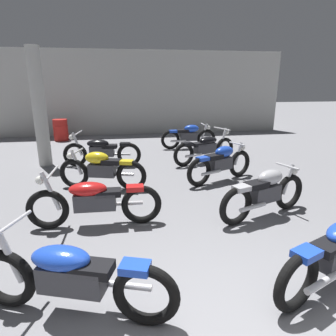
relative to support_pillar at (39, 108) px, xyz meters
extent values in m
cube|color=#B2B2AD|center=(3.10, 4.86, 0.20)|extent=(12.85, 0.24, 3.60)
cylinder|color=#B2B2AD|center=(0.00, 0.00, 0.00)|extent=(0.36, 0.36, 3.20)
torus|color=black|center=(0.90, -5.67, -1.27)|extent=(0.67, 0.32, 0.67)
torus|color=black|center=(2.32, -6.16, -1.27)|extent=(0.67, 0.32, 0.67)
cylinder|color=silver|center=(0.98, -5.70, -0.96)|extent=(0.28, 0.15, 0.66)
cube|color=#38383D|center=(1.61, -5.92, -1.17)|extent=(0.70, 0.44, 0.28)
ellipsoid|color=blue|center=(1.52, -5.88, -0.95)|extent=(0.67, 0.50, 0.22)
cube|color=black|center=(1.82, -5.99, -1.03)|extent=(0.46, 0.36, 0.10)
cube|color=blue|center=(2.23, -6.12, -0.97)|extent=(0.33, 0.28, 0.08)
cylinder|color=silver|center=(1.04, -5.72, -0.65)|extent=(0.25, 0.66, 0.04)
cylinder|color=silver|center=(2.13, -5.95, -1.29)|extent=(0.54, 0.24, 0.07)
torus|color=black|center=(0.94, -3.95, -1.27)|extent=(0.67, 0.13, 0.67)
torus|color=black|center=(2.44, -4.00, -1.27)|extent=(0.67, 0.13, 0.67)
cylinder|color=silver|center=(1.02, -3.96, -0.96)|extent=(0.28, 0.08, 0.66)
cube|color=#38383D|center=(1.69, -3.97, -1.17)|extent=(0.67, 0.26, 0.28)
ellipsoid|color=red|center=(1.59, -3.97, -0.95)|extent=(0.61, 0.34, 0.22)
cube|color=black|center=(1.91, -3.98, -1.03)|extent=(0.41, 0.25, 0.10)
cube|color=red|center=(2.34, -3.99, -0.97)|extent=(0.29, 0.21, 0.08)
cylinder|color=silver|center=(1.08, -3.96, -0.65)|extent=(0.06, 0.68, 0.04)
sphere|color=white|center=(0.88, -3.95, -0.77)|extent=(0.14, 0.14, 0.14)
cylinder|color=silver|center=(2.19, -3.86, -1.29)|extent=(0.55, 0.09, 0.07)
torus|color=black|center=(1.09, -2.05, -1.27)|extent=(0.67, 0.29, 0.67)
torus|color=black|center=(2.34, -2.40, -1.27)|extent=(0.67, 0.29, 0.67)
cylinder|color=silver|center=(1.16, -2.07, -1.01)|extent=(0.25, 0.13, 0.56)
cube|color=#38383D|center=(1.71, -2.23, -1.17)|extent=(0.62, 0.39, 0.28)
ellipsoid|color=yellow|center=(1.62, -2.20, -0.89)|extent=(0.58, 0.41, 0.26)
cube|color=black|center=(1.92, -2.29, -0.97)|extent=(0.45, 0.34, 0.10)
cube|color=yellow|center=(2.24, -2.38, -0.97)|extent=(0.32, 0.27, 0.08)
cylinder|color=silver|center=(1.22, -2.09, -0.75)|extent=(0.16, 0.47, 0.04)
sphere|color=white|center=(1.03, -2.04, -0.87)|extent=(0.14, 0.14, 0.14)
cylinder|color=silver|center=(2.13, -2.21, -1.29)|extent=(0.55, 0.22, 0.07)
torus|color=black|center=(0.87, -0.27, -1.27)|extent=(0.68, 0.20, 0.67)
torus|color=black|center=(2.35, -0.48, -1.27)|extent=(0.68, 0.20, 0.67)
cylinder|color=silver|center=(0.95, -0.28, -0.96)|extent=(0.28, 0.11, 0.66)
cube|color=#38383D|center=(1.61, -0.38, -1.17)|extent=(0.69, 0.33, 0.28)
ellipsoid|color=black|center=(1.51, -0.36, -0.95)|extent=(0.64, 0.40, 0.22)
cube|color=black|center=(1.83, -0.41, -1.03)|extent=(0.43, 0.29, 0.10)
cube|color=black|center=(2.25, -0.47, -0.97)|extent=(0.31, 0.24, 0.08)
cylinder|color=silver|center=(1.01, -0.29, -0.65)|extent=(0.13, 0.68, 0.04)
sphere|color=white|center=(0.81, -0.26, -0.77)|extent=(0.14, 0.14, 0.14)
cylinder|color=silver|center=(2.12, -0.32, -1.29)|extent=(0.55, 0.15, 0.07)
torus|color=black|center=(3.86, -6.21, -1.27)|extent=(0.66, 0.37, 0.67)
cube|color=black|center=(4.35, -6.00, -1.03)|extent=(0.46, 0.38, 0.10)
cube|color=blue|center=(3.96, -6.17, -0.97)|extent=(0.34, 0.29, 0.08)
cylinder|color=silver|center=(4.14, -6.23, -1.29)|extent=(0.53, 0.28, 0.07)
torus|color=black|center=(5.18, -3.86, -1.27)|extent=(0.67, 0.34, 0.67)
torus|color=black|center=(3.97, -4.31, -1.27)|extent=(0.67, 0.34, 0.67)
cylinder|color=silver|center=(5.11, -3.88, -1.01)|extent=(0.25, 0.15, 0.56)
cube|color=#38383D|center=(4.58, -4.08, -1.17)|extent=(0.62, 0.43, 0.28)
ellipsoid|color=#B7B7BC|center=(4.67, -4.05, -0.89)|extent=(0.59, 0.44, 0.26)
cube|color=black|center=(4.37, -4.16, -0.97)|extent=(0.46, 0.37, 0.10)
cube|color=#B7B7BC|center=(4.06, -4.28, -0.97)|extent=(0.33, 0.29, 0.08)
cylinder|color=silver|center=(5.05, -3.91, -0.75)|extent=(0.20, 0.46, 0.04)
sphere|color=white|center=(5.24, -3.84, -0.87)|extent=(0.14, 0.14, 0.14)
cylinder|color=silver|center=(4.25, -4.35, -1.29)|extent=(0.54, 0.26, 0.07)
torus|color=black|center=(5.04, -1.86, -1.27)|extent=(0.66, 0.38, 0.67)
torus|color=black|center=(3.86, -2.39, -1.27)|extent=(0.66, 0.38, 0.67)
cylinder|color=silver|center=(4.97, -1.89, -1.01)|extent=(0.25, 0.16, 0.56)
cube|color=#38383D|center=(4.45, -2.13, -1.17)|extent=(0.62, 0.45, 0.28)
ellipsoid|color=blue|center=(4.54, -2.08, -0.89)|extent=(0.59, 0.47, 0.26)
cube|color=black|center=(4.25, -2.22, -0.97)|extent=(0.46, 0.38, 0.10)
cube|color=blue|center=(3.95, -2.35, -0.97)|extent=(0.34, 0.30, 0.08)
cylinder|color=silver|center=(4.92, -1.92, -0.75)|extent=(0.23, 0.45, 0.04)
sphere|color=white|center=(5.10, -1.83, -0.87)|extent=(0.14, 0.14, 0.14)
cylinder|color=silver|center=(4.14, -2.41, -1.29)|extent=(0.53, 0.29, 0.07)
torus|color=black|center=(5.25, -0.18, -1.27)|extent=(0.66, 0.36, 0.67)
torus|color=black|center=(3.86, -0.75, -1.27)|extent=(0.66, 0.36, 0.67)
cylinder|color=silver|center=(5.17, -0.21, -0.96)|extent=(0.28, 0.17, 0.66)
cube|color=#38383D|center=(4.55, -0.46, -1.17)|extent=(0.70, 0.47, 0.28)
ellipsoid|color=black|center=(4.64, -0.43, -0.95)|extent=(0.68, 0.52, 0.22)
cube|color=black|center=(4.35, -0.55, -1.03)|extent=(0.46, 0.37, 0.10)
cube|color=black|center=(3.95, -0.71, -0.97)|extent=(0.33, 0.29, 0.08)
cylinder|color=silver|center=(5.12, -0.23, -0.65)|extent=(0.29, 0.64, 0.04)
sphere|color=white|center=(5.30, -0.16, -0.77)|extent=(0.14, 0.14, 0.14)
cylinder|color=silver|center=(4.14, -0.77, -1.29)|extent=(0.54, 0.27, 0.07)
torus|color=black|center=(5.15, 1.44, -1.27)|extent=(0.67, 0.12, 0.67)
torus|color=black|center=(3.85, 1.43, -1.27)|extent=(0.67, 0.12, 0.67)
cylinder|color=silver|center=(5.07, 1.44, -1.01)|extent=(0.24, 0.07, 0.56)
cube|color=#38383D|center=(4.50, 1.44, -1.17)|extent=(0.58, 0.25, 0.28)
ellipsoid|color=blue|center=(4.60, 1.44, -0.89)|extent=(0.52, 0.29, 0.26)
cube|color=black|center=(4.28, 1.43, -0.97)|extent=(0.40, 0.25, 0.10)
cube|color=blue|center=(3.95, 1.43, -0.97)|extent=(0.28, 0.20, 0.08)
cylinder|color=silver|center=(5.01, 1.44, -0.75)|extent=(0.04, 0.48, 0.04)
sphere|color=white|center=(5.21, 1.45, -0.87)|extent=(0.14, 0.14, 0.14)
cylinder|color=silver|center=(4.10, 1.30, -1.29)|extent=(0.55, 0.08, 0.07)
cylinder|color=red|center=(-0.23, 3.72, -1.18)|extent=(0.56, 0.56, 0.85)
torus|color=red|center=(-0.23, 3.72, -1.01)|extent=(0.59, 0.59, 0.03)
torus|color=red|center=(-0.23, 3.72, -1.35)|extent=(0.59, 0.59, 0.03)
camera|label=1|loc=(2.16, -8.50, 0.71)|focal=31.29mm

